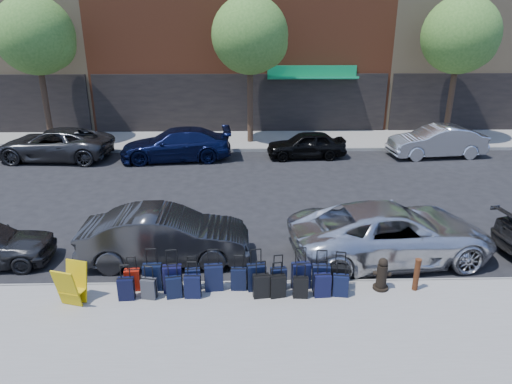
{
  "coord_description": "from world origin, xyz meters",
  "views": [
    {
      "loc": [
        0.22,
        -14.26,
        6.22
      ],
      "look_at": [
        0.53,
        -1.5,
        1.4
      ],
      "focal_mm": 32.0,
      "sensor_mm": 36.0,
      "label": 1
    }
  ],
  "objects_px": {
    "tree_center": "(253,37)",
    "suitcase_front_5": "(239,279)",
    "car_far_2": "(306,145)",
    "car_near_2": "(391,232)",
    "car_far_1": "(176,144)",
    "bollard": "(417,274)",
    "tree_left": "(38,38)",
    "car_far_3": "(437,141)",
    "fire_hydrant": "(382,275)",
    "display_rack": "(72,285)",
    "tree_right": "(463,37)",
    "car_far_0": "(54,144)",
    "car_near_1": "(165,236)"
  },
  "relations": [
    {
      "from": "tree_right",
      "to": "car_far_0",
      "type": "height_order",
      "value": "tree_right"
    },
    {
      "from": "tree_center",
      "to": "tree_right",
      "type": "height_order",
      "value": "same"
    },
    {
      "from": "tree_left",
      "to": "suitcase_front_5",
      "type": "bearing_deg",
      "value": -55.32
    },
    {
      "from": "suitcase_front_5",
      "to": "bollard",
      "type": "bearing_deg",
      "value": 0.39
    },
    {
      "from": "bollard",
      "to": "display_rack",
      "type": "bearing_deg",
      "value": -177.38
    },
    {
      "from": "car_far_2",
      "to": "tree_right",
      "type": "bearing_deg",
      "value": 104.77
    },
    {
      "from": "tree_right",
      "to": "car_near_2",
      "type": "distance_m",
      "value": 15.09
    },
    {
      "from": "car_far_2",
      "to": "car_near_2",
      "type": "bearing_deg",
      "value": 2.66
    },
    {
      "from": "tree_left",
      "to": "car_far_2",
      "type": "height_order",
      "value": "tree_left"
    },
    {
      "from": "tree_right",
      "to": "fire_hydrant",
      "type": "height_order",
      "value": "tree_right"
    },
    {
      "from": "display_rack",
      "to": "car_far_3",
      "type": "height_order",
      "value": "car_far_3"
    },
    {
      "from": "car_far_1",
      "to": "car_far_3",
      "type": "xyz_separation_m",
      "value": [
        12.48,
        0.25,
        0.0
      ]
    },
    {
      "from": "tree_center",
      "to": "car_near_2",
      "type": "bearing_deg",
      "value": -74.18
    },
    {
      "from": "display_rack",
      "to": "tree_right",
      "type": "bearing_deg",
      "value": 61.98
    },
    {
      "from": "car_near_1",
      "to": "car_near_2",
      "type": "height_order",
      "value": "car_near_2"
    },
    {
      "from": "car_far_1",
      "to": "suitcase_front_5",
      "type": "bearing_deg",
      "value": 9.5
    },
    {
      "from": "tree_right",
      "to": "display_rack",
      "type": "xyz_separation_m",
      "value": [
        -14.86,
        -14.8,
        -4.79
      ]
    },
    {
      "from": "suitcase_front_5",
      "to": "car_near_1",
      "type": "distance_m",
      "value": 2.64
    },
    {
      "from": "tree_right",
      "to": "car_far_0",
      "type": "distance_m",
      "value": 20.63
    },
    {
      "from": "fire_hydrant",
      "to": "car_far_0",
      "type": "xyz_separation_m",
      "value": [
        -12.23,
        11.72,
        0.21
      ]
    },
    {
      "from": "tree_left",
      "to": "car_far_1",
      "type": "bearing_deg",
      "value": -22.73
    },
    {
      "from": "bollard",
      "to": "display_rack",
      "type": "xyz_separation_m",
      "value": [
        -7.98,
        -0.36,
        0.05
      ]
    },
    {
      "from": "tree_center",
      "to": "fire_hydrant",
      "type": "bearing_deg",
      "value": -78.93
    },
    {
      "from": "car_far_1",
      "to": "car_far_2",
      "type": "xyz_separation_m",
      "value": [
        6.17,
        0.23,
        -0.11
      ]
    },
    {
      "from": "bollard",
      "to": "car_far_2",
      "type": "distance_m",
      "value": 11.85
    },
    {
      "from": "tree_left",
      "to": "car_far_3",
      "type": "bearing_deg",
      "value": -7.68
    },
    {
      "from": "tree_right",
      "to": "suitcase_front_5",
      "type": "bearing_deg",
      "value": -127.83
    },
    {
      "from": "tree_center",
      "to": "suitcase_front_5",
      "type": "relative_size",
      "value": 8.24
    },
    {
      "from": "car_far_1",
      "to": "car_far_2",
      "type": "bearing_deg",
      "value": 86.59
    },
    {
      "from": "tree_center",
      "to": "suitcase_front_5",
      "type": "bearing_deg",
      "value": -92.42
    },
    {
      "from": "tree_left",
      "to": "suitcase_front_5",
      "type": "xyz_separation_m",
      "value": [
        9.89,
        -14.3,
        -4.99
      ]
    },
    {
      "from": "bollard",
      "to": "car_near_1",
      "type": "xyz_separation_m",
      "value": [
        -6.22,
        1.83,
        0.17
      ]
    },
    {
      "from": "car_near_1",
      "to": "car_far_3",
      "type": "distance_m",
      "value": 15.17
    },
    {
      "from": "tree_left",
      "to": "car_far_3",
      "type": "distance_m",
      "value": 20.03
    },
    {
      "from": "tree_center",
      "to": "suitcase_front_5",
      "type": "xyz_separation_m",
      "value": [
        -0.61,
        -14.3,
        -4.99
      ]
    },
    {
      "from": "car_near_2",
      "to": "car_far_1",
      "type": "relative_size",
      "value": 1.08
    },
    {
      "from": "tree_center",
      "to": "car_far_3",
      "type": "height_order",
      "value": "tree_center"
    },
    {
      "from": "fire_hydrant",
      "to": "car_far_2",
      "type": "relative_size",
      "value": 0.22
    },
    {
      "from": "tree_left",
      "to": "suitcase_front_5",
      "type": "height_order",
      "value": "tree_left"
    },
    {
      "from": "car_far_3",
      "to": "car_near_2",
      "type": "bearing_deg",
      "value": -33.26
    },
    {
      "from": "fire_hydrant",
      "to": "car_far_0",
      "type": "distance_m",
      "value": 16.94
    },
    {
      "from": "tree_left",
      "to": "display_rack",
      "type": "xyz_separation_m",
      "value": [
        6.14,
        -14.8,
        -4.79
      ]
    },
    {
      "from": "tree_right",
      "to": "car_near_2",
      "type": "height_order",
      "value": "tree_right"
    },
    {
      "from": "tree_right",
      "to": "car_far_2",
      "type": "height_order",
      "value": "tree_right"
    },
    {
      "from": "bollard",
      "to": "tree_center",
      "type": "bearing_deg",
      "value": 104.09
    },
    {
      "from": "car_near_2",
      "to": "tree_left",
      "type": "bearing_deg",
      "value": 40.99
    },
    {
      "from": "fire_hydrant",
      "to": "car_far_3",
      "type": "distance_m",
      "value": 13.21
    },
    {
      "from": "car_far_1",
      "to": "car_far_2",
      "type": "height_order",
      "value": "car_far_1"
    },
    {
      "from": "bollard",
      "to": "car_near_2",
      "type": "distance_m",
      "value": 1.87
    },
    {
      "from": "car_far_2",
      "to": "suitcase_front_5",
      "type": "bearing_deg",
      "value": -18.34
    }
  ]
}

